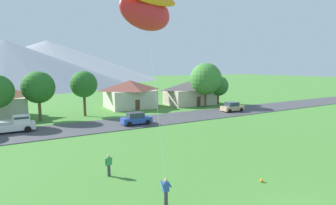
% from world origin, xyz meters
% --- Properties ---
extents(road_strip, '(160.00, 7.86, 0.08)m').
position_xyz_m(road_strip, '(0.00, 29.17, 0.04)').
color(road_strip, '#424247').
rests_on(road_strip, ground).
extents(mountain_central_ridge, '(136.43, 136.43, 24.13)m').
position_xyz_m(mountain_central_ridge, '(5.68, 176.87, 12.06)').
color(mountain_central_ridge, '#8E939E').
rests_on(mountain_central_ridge, ground).
extents(mountain_far_west_ridge, '(103.76, 103.76, 19.45)m').
position_xyz_m(mountain_far_west_ridge, '(-15.88, 128.10, 9.72)').
color(mountain_far_west_ridge, slate).
rests_on(mountain_far_west_ridge, ground).
extents(house_left_center, '(10.66, 6.94, 5.05)m').
position_xyz_m(house_left_center, '(19.68, 40.63, 2.61)').
color(house_left_center, beige).
rests_on(house_left_center, ground).
extents(house_right_center, '(9.47, 8.14, 5.44)m').
position_xyz_m(house_right_center, '(6.80, 42.87, 2.82)').
color(house_right_center, beige).
rests_on(house_right_center, ground).
extents(tree_left_of_center, '(6.40, 6.40, 8.89)m').
position_xyz_m(tree_left_of_center, '(20.58, 36.33, 5.68)').
color(tree_left_of_center, brown).
rests_on(tree_left_of_center, ground).
extents(tree_right_of_center, '(4.35, 4.35, 7.46)m').
position_xyz_m(tree_right_of_center, '(-3.11, 38.01, 5.26)').
color(tree_right_of_center, brown).
rests_on(tree_right_of_center, ground).
extents(tree_near_right, '(4.77, 4.77, 7.49)m').
position_xyz_m(tree_near_right, '(-9.87, 37.28, 5.08)').
color(tree_near_right, brown).
rests_on(tree_near_right, ground).
extents(tree_far_right, '(4.33, 4.33, 6.19)m').
position_xyz_m(tree_far_right, '(25.09, 37.71, 4.01)').
color(tree_far_right, brown).
rests_on(tree_far_right, ground).
extents(parked_car_tan_west_end, '(4.26, 2.19, 1.68)m').
position_xyz_m(parked_car_tan_west_end, '(21.00, 29.00, 0.87)').
color(parked_car_tan_west_end, tan).
rests_on(parked_car_tan_west_end, road_strip).
extents(parked_car_blue_mid_west, '(4.26, 2.20, 1.68)m').
position_xyz_m(parked_car_blue_mid_west, '(1.67, 27.66, 0.87)').
color(parked_car_blue_mid_west, '#2847A8').
rests_on(parked_car_blue_mid_west, road_strip).
extents(pickup_truck_white_west_side, '(5.21, 2.35, 1.99)m').
position_xyz_m(pickup_truck_white_west_side, '(-13.35, 31.07, 1.06)').
color(pickup_truck_white_west_side, white).
rests_on(pickup_truck_white_west_side, road_strip).
extents(kite_flyer_with_kite, '(4.47, 4.62, 12.96)m').
position_xyz_m(kite_flyer_with_kite, '(-5.19, 9.30, 11.61)').
color(kite_flyer_with_kite, '#3D3D42').
rests_on(kite_flyer_with_kite, ground).
extents(watcher_person, '(0.56, 0.24, 1.68)m').
position_xyz_m(watcher_person, '(-7.07, 12.24, 0.88)').
color(watcher_person, '#3D3D42').
rests_on(watcher_person, ground).
extents(soccer_ball, '(0.24, 0.24, 0.24)m').
position_xyz_m(soccer_ball, '(2.03, 5.83, 0.12)').
color(soccer_ball, orange).
rests_on(soccer_ball, ground).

